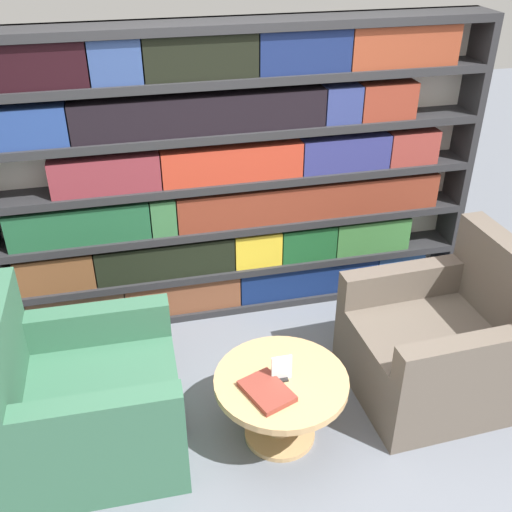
% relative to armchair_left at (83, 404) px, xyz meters
% --- Properties ---
extents(ground_plane, '(14.00, 14.00, 0.00)m').
position_rel_armchair_left_xyz_m(ground_plane, '(1.07, -0.28, -0.31)').
color(ground_plane, slate).
extents(bookshelf, '(3.14, 0.30, 1.93)m').
position_rel_armchair_left_xyz_m(bookshelf, '(1.04, 1.13, 0.64)').
color(bookshelf, silver).
rests_on(bookshelf, ground_plane).
extents(armchair_left, '(0.90, 0.83, 0.92)m').
position_rel_armchair_left_xyz_m(armchair_left, '(0.00, 0.00, 0.00)').
color(armchair_left, '#336047').
rests_on(armchair_left, ground_plane).
extents(armchair_right, '(0.92, 0.85, 0.92)m').
position_rel_armchair_left_xyz_m(armchair_right, '(2.00, 0.00, 0.00)').
color(armchair_right, brown).
rests_on(armchair_right, ground_plane).
extents(coffee_table, '(0.69, 0.69, 0.41)m').
position_rel_armchair_left_xyz_m(coffee_table, '(1.00, -0.16, -0.02)').
color(coffee_table, tan).
rests_on(coffee_table, ground_plane).
extents(table_sign, '(0.11, 0.06, 0.15)m').
position_rel_armchair_left_xyz_m(table_sign, '(1.00, -0.16, 0.16)').
color(table_sign, black).
rests_on(table_sign, coffee_table).
extents(stray_book, '(0.27, 0.31, 0.03)m').
position_rel_armchair_left_xyz_m(stray_book, '(0.90, -0.24, 0.11)').
color(stray_book, brown).
rests_on(stray_book, coffee_table).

